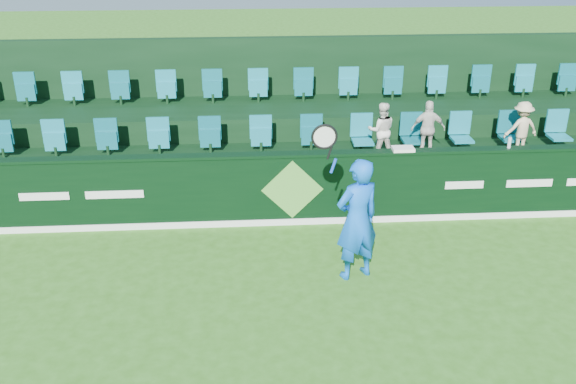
{
  "coord_description": "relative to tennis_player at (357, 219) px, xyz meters",
  "views": [
    {
      "loc": [
        -0.77,
        -6.42,
        5.32
      ],
      "look_at": [
        -0.15,
        2.8,
        1.15
      ],
      "focal_mm": 40.0,
      "sensor_mm": 36.0,
      "label": 1
    }
  ],
  "objects": [
    {
      "name": "stand_tier_back",
      "position": [
        -0.84,
        4.9,
        -0.34
      ],
      "size": [
        16.0,
        1.8,
        1.3
      ],
      "primitive_type": "cube",
      "color": "black",
      "rests_on": "ground"
    },
    {
      "name": "spectator_right",
      "position": [
        3.72,
        3.02,
        0.34
      ],
      "size": [
        0.73,
        0.48,
        1.06
      ],
      "primitive_type": "imported",
      "rotation": [
        0.0,
        0.0,
        3.28
      ],
      "color": "beige",
      "rests_on": "stand_tier_front"
    },
    {
      "name": "drinks_bottle",
      "position": [
        3.02,
        1.9,
        0.46
      ],
      "size": [
        0.06,
        0.06,
        0.2
      ],
      "primitive_type": "cylinder",
      "color": "silver",
      "rests_on": "sponsor_hoarding"
    },
    {
      "name": "seat_row_front",
      "position": [
        -0.84,
        3.4,
        0.11
      ],
      "size": [
        13.5,
        0.5,
        0.6
      ],
      "primitive_type": "cube",
      "color": "teal",
      "rests_on": "stand_tier_front"
    },
    {
      "name": "stand_rear",
      "position": [
        -0.84,
        5.34,
        0.23
      ],
      "size": [
        16.0,
        4.1,
        2.6
      ],
      "color": "black",
      "rests_on": "ground"
    },
    {
      "name": "spectator_middle",
      "position": [
        1.87,
        3.02,
        0.37
      ],
      "size": [
        0.67,
        0.33,
        1.11
      ],
      "primitive_type": "imported",
      "rotation": [
        0.0,
        0.0,
        3.05
      ],
      "color": "silver",
      "rests_on": "stand_tier_front"
    },
    {
      "name": "stand_tier_front",
      "position": [
        -0.84,
        3.0,
        -0.59
      ],
      "size": [
        16.0,
        2.0,
        0.8
      ],
      "primitive_type": "cube",
      "color": "black",
      "rests_on": "ground"
    },
    {
      "name": "tennis_player",
      "position": [
        0.0,
        0.0,
        0.0
      ],
      "size": [
        1.19,
        0.7,
        2.57
      ],
      "color": "blue",
      "rests_on": "ground"
    },
    {
      "name": "ground",
      "position": [
        -0.84,
        -2.1,
        -0.99
      ],
      "size": [
        60.0,
        60.0,
        0.0
      ],
      "primitive_type": "plane",
      "color": "#2E6217",
      "rests_on": "ground"
    },
    {
      "name": "spectator_left",
      "position": [
        0.96,
        3.02,
        0.36
      ],
      "size": [
        0.55,
        0.43,
        1.09
      ],
      "primitive_type": "imported",
      "rotation": [
        0.0,
        0.0,
        3.11
      ],
      "color": "white",
      "rests_on": "stand_tier_front"
    },
    {
      "name": "seat_row_back",
      "position": [
        -0.84,
        5.2,
        0.61
      ],
      "size": [
        13.5,
        0.5,
        0.6
      ],
      "primitive_type": "cube",
      "color": "teal",
      "rests_on": "stand_tier_back"
    },
    {
      "name": "towel",
      "position": [
        1.12,
        1.9,
        0.39
      ],
      "size": [
        0.38,
        0.25,
        0.06
      ],
      "primitive_type": "cube",
      "color": "white",
      "rests_on": "sponsor_hoarding"
    },
    {
      "name": "sponsor_hoarding",
      "position": [
        -0.84,
        1.89,
        -0.32
      ],
      "size": [
        16.0,
        0.25,
        1.35
      ],
      "color": "black",
      "rests_on": "ground"
    }
  ]
}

